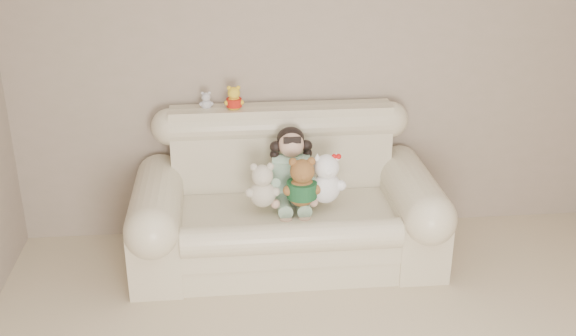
{
  "coord_description": "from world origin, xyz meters",
  "views": [
    {
      "loc": [
        -0.76,
        -2.26,
        2.52
      ],
      "look_at": [
        -0.34,
        1.9,
        0.75
      ],
      "focal_mm": 43.13,
      "sensor_mm": 36.0,
      "label": 1
    }
  ],
  "objects_px": {
    "white_cat": "(326,173)",
    "cream_teddy": "(262,181)",
    "seated_child": "(291,165)",
    "brown_teddy": "(302,177)",
    "sofa": "(287,194)"
  },
  "relations": [
    {
      "from": "seated_child",
      "to": "cream_teddy",
      "type": "distance_m",
      "value": 0.3
    },
    {
      "from": "seated_child",
      "to": "brown_teddy",
      "type": "relative_size",
      "value": 1.36
    },
    {
      "from": "sofa",
      "to": "white_cat",
      "type": "bearing_deg",
      "value": -23.36
    },
    {
      "from": "sofa",
      "to": "cream_teddy",
      "type": "height_order",
      "value": "sofa"
    },
    {
      "from": "seated_child",
      "to": "white_cat",
      "type": "distance_m",
      "value": 0.29
    },
    {
      "from": "seated_child",
      "to": "cream_teddy",
      "type": "relative_size",
      "value": 1.52
    },
    {
      "from": "white_cat",
      "to": "cream_teddy",
      "type": "distance_m",
      "value": 0.43
    },
    {
      "from": "white_cat",
      "to": "seated_child",
      "type": "bearing_deg",
      "value": 115.04
    },
    {
      "from": "seated_child",
      "to": "white_cat",
      "type": "relative_size",
      "value": 1.32
    },
    {
      "from": "brown_teddy",
      "to": "white_cat",
      "type": "bearing_deg",
      "value": -3.24
    },
    {
      "from": "sofa",
      "to": "seated_child",
      "type": "relative_size",
      "value": 3.86
    },
    {
      "from": "brown_teddy",
      "to": "cream_teddy",
      "type": "height_order",
      "value": "brown_teddy"
    },
    {
      "from": "seated_child",
      "to": "cream_teddy",
      "type": "bearing_deg",
      "value": -126.11
    },
    {
      "from": "sofa",
      "to": "white_cat",
      "type": "xyz_separation_m",
      "value": [
        0.25,
        -0.11,
        0.19
      ]
    },
    {
      "from": "white_cat",
      "to": "cream_teddy",
      "type": "height_order",
      "value": "white_cat"
    }
  ]
}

